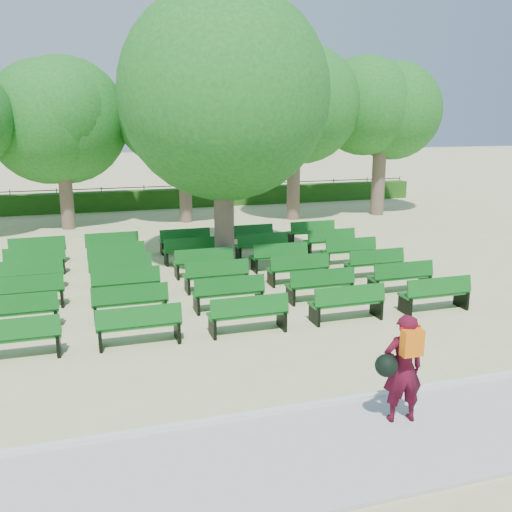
{
  "coord_description": "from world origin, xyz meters",
  "views": [
    {
      "loc": [
        -3.99,
        -13.44,
        4.28
      ],
      "look_at": [
        -0.12,
        -1.0,
        1.1
      ],
      "focal_mm": 40.0,
      "sensor_mm": 36.0,
      "label": 1
    }
  ],
  "objects": [
    {
      "name": "person",
      "position": [
        0.15,
        -7.02,
        0.88
      ],
      "size": [
        0.77,
        0.48,
        1.59
      ],
      "rotation": [
        0.0,
        0.0,
        3.0
      ],
      "color": "#460A1A",
      "rests_on": "ground"
    },
    {
      "name": "bench_array",
      "position": [
        -0.89,
        0.8,
        0.08
      ],
      "size": [
        1.64,
        0.59,
        1.02
      ],
      "rotation": [
        0.0,
        0.0,
        0.06
      ],
      "color": "#0F5A18",
      "rests_on": "ground"
    },
    {
      "name": "hedge",
      "position": [
        0.0,
        14.0,
        0.45
      ],
      "size": [
        26.0,
        0.7,
        0.9
      ],
      "primitive_type": "cube",
      "color": "#225215",
      "rests_on": "ground"
    },
    {
      "name": "curb",
      "position": [
        0.0,
        -6.25,
        0.05
      ],
      "size": [
        30.0,
        0.12,
        0.1
      ],
      "primitive_type": "cube",
      "color": "silver",
      "rests_on": "ground"
    },
    {
      "name": "fence",
      "position": [
        0.0,
        14.4,
        0.0
      ],
      "size": [
        26.0,
        0.1,
        1.02
      ],
      "primitive_type": null,
      "color": "black",
      "rests_on": "ground"
    },
    {
      "name": "tree_line",
      "position": [
        0.0,
        10.0,
        0.0
      ],
      "size": [
        21.8,
        6.8,
        7.04
      ],
      "primitive_type": null,
      "color": "#1E6B1F",
      "rests_on": "ground"
    },
    {
      "name": "ground",
      "position": [
        0.0,
        0.0,
        0.0
      ],
      "size": [
        120.0,
        120.0,
        0.0
      ],
      "primitive_type": "plane",
      "color": "#C2BA80"
    },
    {
      "name": "paving",
      "position": [
        0.0,
        -7.4,
        0.03
      ],
      "size": [
        30.0,
        2.2,
        0.06
      ],
      "primitive_type": "cube",
      "color": "#B0B0AB",
      "rests_on": "ground"
    },
    {
      "name": "tree_among",
      "position": [
        -0.18,
        1.83,
        4.89
      ],
      "size": [
        5.55,
        5.55,
        7.41
      ],
      "color": "brown",
      "rests_on": "ground"
    }
  ]
}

